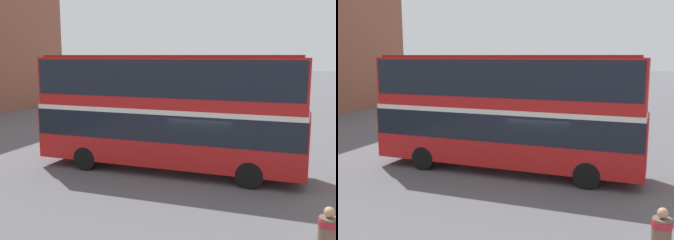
# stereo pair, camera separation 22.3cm
# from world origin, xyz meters

# --- Properties ---
(ground_plane) EXTENTS (240.00, 240.00, 0.00)m
(ground_plane) POSITION_xyz_m (0.00, 0.00, 0.00)
(ground_plane) COLOR #5B5B60
(double_decker_bus) EXTENTS (11.35, 2.58, 4.92)m
(double_decker_bus) POSITION_xyz_m (-1.70, 0.22, 2.81)
(double_decker_bus) COLOR red
(double_decker_bus) RESTS_ON ground_plane
(pedestrian_foreground) EXTENTS (0.44, 0.44, 1.76)m
(pedestrian_foreground) POSITION_xyz_m (4.36, -6.63, 1.07)
(pedestrian_foreground) COLOR #232328
(pedestrian_foreground) RESTS_ON ground_plane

